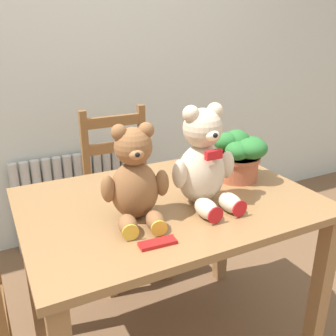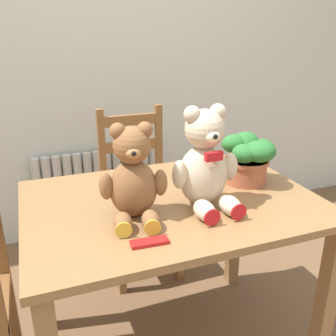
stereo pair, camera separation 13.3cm
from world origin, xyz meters
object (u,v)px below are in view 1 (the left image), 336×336
Objects in this scene: teddy_bear_left at (135,180)px; chocolate_bar at (158,243)px; potted_plant at (240,154)px; teddy_bear_right at (203,163)px; wooden_chair_behind at (124,197)px.

teddy_bear_left reaches higher than chocolate_bar.
chocolate_bar is (-0.55, -0.32, -0.11)m from potted_plant.
teddy_bear_left is at bearing -166.29° from potted_plant.
teddy_bear_right is 3.21× the size of chocolate_bar.
teddy_bear_right is 0.30m from potted_plant.
potted_plant is at bearing -155.36° from teddy_bear_left.
wooden_chair_behind is 2.87× the size of teddy_bear_left.
teddy_bear_left is 0.90× the size of teddy_bear_right.
potted_plant reaches higher than wooden_chair_behind.
teddy_bear_right is 1.65× the size of potted_plant.
chocolate_bar is (-0.25, -0.99, 0.31)m from wooden_chair_behind.
potted_plant is at bearing 30.55° from chocolate_bar.
teddy_bear_right is at bearing -169.43° from teddy_bear_left.
teddy_bear_right is 0.37m from chocolate_bar.
potted_plant is (0.54, 0.13, -0.03)m from teddy_bear_left.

